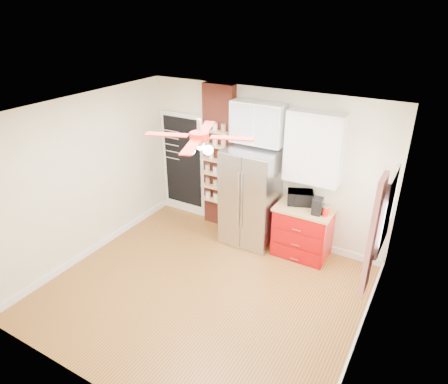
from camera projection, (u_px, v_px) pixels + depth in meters
The scene contains 21 objects.
floor at pixel (204, 291), 6.02m from camera, with size 4.50×4.50×0.00m, color #9C6827.
ceiling at pixel (199, 115), 4.86m from camera, with size 4.50×4.50×0.00m, color white.
wall_back at pixel (263, 165), 7.00m from camera, with size 4.50×0.02×2.70m, color beige.
wall_front at pixel (89, 297), 3.88m from camera, with size 4.50×0.02×2.70m, color beige.
wall_left at pixel (85, 179), 6.45m from camera, with size 0.02×4.00×2.70m, color beige.
wall_right at pixel (372, 261), 4.42m from camera, with size 0.02×4.00×2.70m, color beige.
chalkboard at pixel (183, 162), 7.85m from camera, with size 0.95×0.05×1.95m.
brick_pillar at pixel (219, 158), 7.32m from camera, with size 0.60×0.16×2.70m, color maroon.
fridge at pixel (251, 197), 6.94m from camera, with size 0.90×0.70×1.75m, color #B9BABF.
upper_glass_cabinet at pixel (258, 123), 6.54m from camera, with size 0.90×0.35×0.70m, color white.
red_cabinet at pixel (303, 231), 6.72m from camera, with size 0.94×0.64×0.90m.
upper_shelf_unit at pixel (314, 148), 6.24m from camera, with size 0.90×0.30×1.15m, color white.
window at pixel (387, 211), 5.05m from camera, with size 0.04×0.75×1.05m, color white.
curtain at pixel (373, 237), 4.69m from camera, with size 0.06×0.40×1.55m, color red.
ceiling_fan at pixel (199, 137), 4.98m from camera, with size 1.40×1.40×0.44m.
toaster_oven at pixel (300, 198), 6.60m from camera, with size 0.42×0.28×0.23m, color black.
coffee_maker at pixel (317, 206), 6.28m from camera, with size 0.15×0.18×0.27m, color black.
canister_left at pixel (325, 212), 6.25m from camera, with size 0.09×0.09×0.15m, color #B4170A.
canister_right at pixel (327, 210), 6.30m from camera, with size 0.11×0.11×0.15m, color red.
pantry_jar_oats at pixel (212, 155), 7.22m from camera, with size 0.08×0.08×0.13m, color beige.
pantry_jar_beans at pixel (225, 158), 7.09m from camera, with size 0.09×0.09×0.13m, color #95764C.
Camera 1 is at (2.66, -3.99, 3.95)m, focal length 32.00 mm.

